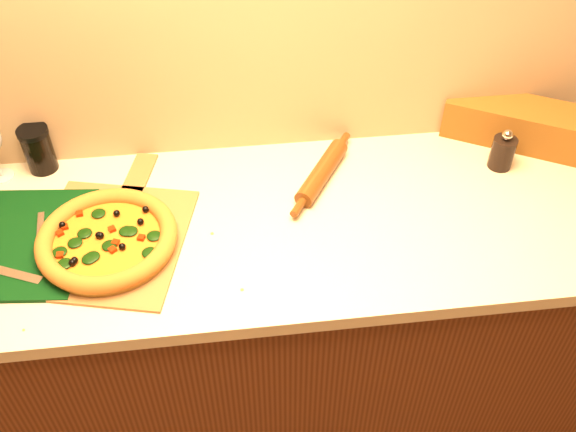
{
  "coord_description": "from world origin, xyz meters",
  "views": [
    {
      "loc": [
        -0.06,
        0.22,
        2.09
      ],
      "look_at": [
        0.08,
        1.38,
        0.96
      ],
      "focal_mm": 40.0,
      "sensor_mm": 36.0,
      "label": 1
    }
  ],
  "objects_px": {
    "pizza": "(107,239)",
    "pizza_peel": "(112,236)",
    "pepper_grinder": "(503,152)",
    "rolling_pin": "(322,172)",
    "dark_jar": "(38,149)",
    "cutting_board": "(29,243)"
  },
  "relations": [
    {
      "from": "pepper_grinder",
      "to": "pizza_peel",
      "type": "bearing_deg",
      "value": -171.68
    },
    {
      "from": "pizza",
      "to": "pepper_grinder",
      "type": "height_order",
      "value": "pepper_grinder"
    },
    {
      "from": "cutting_board",
      "to": "rolling_pin",
      "type": "height_order",
      "value": "rolling_pin"
    },
    {
      "from": "pizza",
      "to": "cutting_board",
      "type": "relative_size",
      "value": 0.85
    },
    {
      "from": "pizza",
      "to": "pepper_grinder",
      "type": "xyz_separation_m",
      "value": [
        1.1,
        0.2,
        0.02
      ]
    },
    {
      "from": "pizza_peel",
      "to": "pepper_grinder",
      "type": "height_order",
      "value": "pepper_grinder"
    },
    {
      "from": "cutting_board",
      "to": "rolling_pin",
      "type": "relative_size",
      "value": 1.24
    },
    {
      "from": "pizza",
      "to": "dark_jar",
      "type": "relative_size",
      "value": 2.55
    },
    {
      "from": "cutting_board",
      "to": "dark_jar",
      "type": "height_order",
      "value": "dark_jar"
    },
    {
      "from": "cutting_board",
      "to": "dark_jar",
      "type": "distance_m",
      "value": 0.31
    },
    {
      "from": "pizza",
      "to": "pizza_peel",
      "type": "bearing_deg",
      "value": 83.86
    },
    {
      "from": "pizza",
      "to": "rolling_pin",
      "type": "bearing_deg",
      "value": 18.99
    },
    {
      "from": "pepper_grinder",
      "to": "rolling_pin",
      "type": "distance_m",
      "value": 0.52
    },
    {
      "from": "cutting_board",
      "to": "rolling_pin",
      "type": "distance_m",
      "value": 0.8
    },
    {
      "from": "rolling_pin",
      "to": "pepper_grinder",
      "type": "bearing_deg",
      "value": -0.25
    },
    {
      "from": "cutting_board",
      "to": "pepper_grinder",
      "type": "distance_m",
      "value": 1.31
    },
    {
      "from": "cutting_board",
      "to": "pizza_peel",
      "type": "bearing_deg",
      "value": 5.8
    },
    {
      "from": "pizza_peel",
      "to": "pepper_grinder",
      "type": "xyz_separation_m",
      "value": [
        1.09,
        0.16,
        0.05
      ]
    },
    {
      "from": "pizza_peel",
      "to": "cutting_board",
      "type": "relative_size",
      "value": 1.45
    },
    {
      "from": "rolling_pin",
      "to": "pizza",
      "type": "bearing_deg",
      "value": -161.01
    },
    {
      "from": "rolling_pin",
      "to": "dark_jar",
      "type": "relative_size",
      "value": 2.41
    },
    {
      "from": "pizza",
      "to": "rolling_pin",
      "type": "height_order",
      "value": "pizza"
    }
  ]
}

